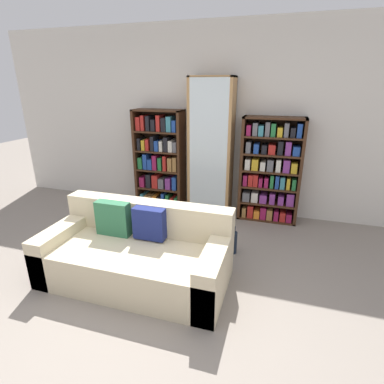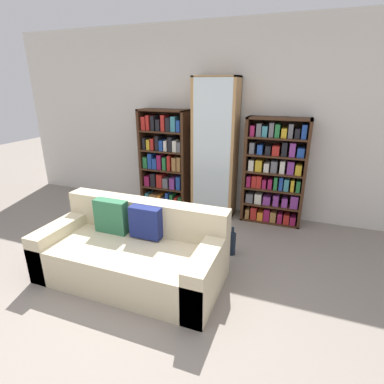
% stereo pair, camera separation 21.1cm
% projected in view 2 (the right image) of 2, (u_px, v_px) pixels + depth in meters
% --- Properties ---
extents(ground_plane, '(16.00, 16.00, 0.00)m').
position_uv_depth(ground_plane, '(109.00, 323.00, 2.49)').
color(ground_plane, gray).
extents(wall_back, '(6.70, 0.06, 2.70)m').
position_uv_depth(wall_back, '(210.00, 122.00, 4.44)').
color(wall_back, beige).
rests_on(wall_back, ground).
extents(couch, '(1.82, 0.87, 0.74)m').
position_uv_depth(couch, '(133.00, 253.00, 3.04)').
color(couch, beige).
rests_on(couch, ground).
extents(bookshelf_left, '(0.76, 0.32, 1.53)m').
position_uv_depth(bookshelf_left, '(165.00, 161.00, 4.68)').
color(bookshelf_left, '#3D2314').
rests_on(bookshelf_left, ground).
extents(display_cabinet, '(0.62, 0.36, 1.98)m').
position_uv_depth(display_cabinet, '(215.00, 149.00, 4.31)').
color(display_cabinet, '#AD7F4C').
rests_on(display_cabinet, ground).
extents(bookshelf_right, '(0.83, 0.32, 1.47)m').
position_uv_depth(bookshelf_right, '(274.00, 173.00, 4.14)').
color(bookshelf_right, '#3D2314').
rests_on(bookshelf_right, ground).
extents(wine_bottle, '(0.08, 0.08, 0.34)m').
position_uv_depth(wine_bottle, '(232.00, 243.00, 3.46)').
color(wine_bottle, '#192333').
rests_on(wine_bottle, ground).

